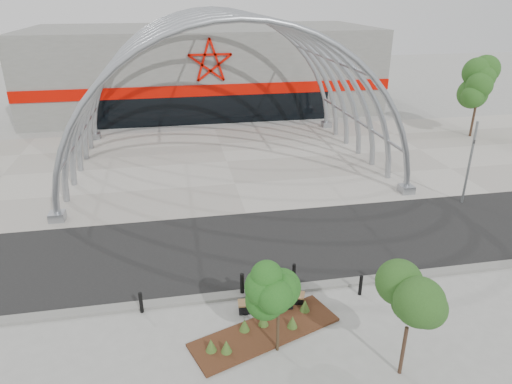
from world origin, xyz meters
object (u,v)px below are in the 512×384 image
(bench_0, at_px, (266,306))
(bollard_2, at_px, (294,273))
(signal_pole, at_px, (470,162))
(bench_1, at_px, (277,296))
(street_tree_1, at_px, (410,308))
(street_tree_0, at_px, (279,294))

(bench_0, xyz_separation_m, bollard_2, (1.53, 1.58, 0.23))
(signal_pole, relative_size, bench_1, 2.19)
(bench_1, xyz_separation_m, bollard_2, (0.99, 1.10, 0.22))
(bench_1, relative_size, bollard_2, 2.47)
(signal_pole, bearing_deg, street_tree_1, -130.17)
(bollard_2, bearing_deg, signal_pole, 26.97)
(street_tree_1, height_order, bollard_2, street_tree_1)
(street_tree_0, xyz_separation_m, bollard_2, (1.56, 3.71, -1.87))
(street_tree_1, relative_size, bench_0, 1.67)
(signal_pole, height_order, bench_0, signal_pole)
(street_tree_0, height_order, bollard_2, street_tree_0)
(bench_0, distance_m, bench_1, 0.73)
(street_tree_1, xyz_separation_m, bench_0, (-3.59, 3.85, -2.34))
(bench_0, height_order, bench_1, bench_1)
(street_tree_1, bearing_deg, bench_0, 132.98)
(bench_1, bearing_deg, bench_0, -138.07)
(street_tree_0, height_order, bench_1, street_tree_0)
(signal_pole, distance_m, street_tree_1, 14.86)
(signal_pole, xyz_separation_m, bollard_2, (-11.65, -5.93, -2.07))
(street_tree_0, relative_size, bollard_2, 3.62)
(street_tree_1, bearing_deg, bench_1, 125.11)
(bench_0, distance_m, bollard_2, 2.21)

